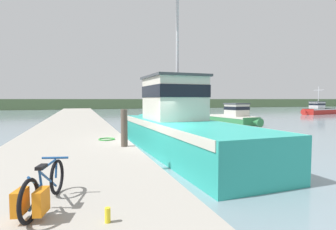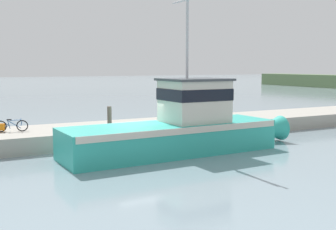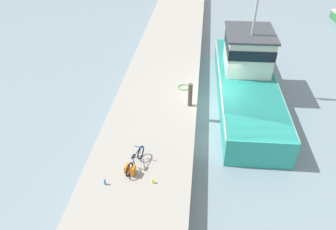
% 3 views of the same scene
% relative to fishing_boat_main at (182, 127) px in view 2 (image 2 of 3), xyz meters
% --- Properties ---
extents(ground_plane, '(320.00, 320.00, 0.00)m').
position_rel_fishing_boat_main_xyz_m(ground_plane, '(-1.74, -1.94, -1.33)').
color(ground_plane, gray).
extents(dock_pier, '(4.56, 80.00, 0.92)m').
position_rel_fishing_boat_main_xyz_m(dock_pier, '(-5.05, -1.94, -0.87)').
color(dock_pier, '#A39E93').
rests_on(dock_pier, ground_plane).
extents(fishing_boat_main, '(3.56, 13.18, 9.03)m').
position_rel_fishing_boat_main_xyz_m(fishing_boat_main, '(0.00, 0.00, 0.00)').
color(fishing_boat_main, teal).
rests_on(fishing_boat_main, ground_plane).
extents(bicycle_touring, '(0.69, 1.67, 0.68)m').
position_rel_fishing_boat_main_xyz_m(bicycle_touring, '(-5.22, -7.74, -0.10)').
color(bicycle_touring, black).
rests_on(bicycle_touring, dock_pier).
extents(mooring_post, '(0.24, 0.24, 1.32)m').
position_rel_fishing_boat_main_xyz_m(mooring_post, '(-3.16, -2.76, 0.25)').
color(mooring_post, '#51473D').
rests_on(mooring_post, dock_pier).
extents(hose_coil, '(0.67, 0.67, 0.05)m').
position_rel_fishing_boat_main_xyz_m(hose_coil, '(-3.61, -0.98, -0.39)').
color(hose_coil, green).
rests_on(hose_coil, dock_pier).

